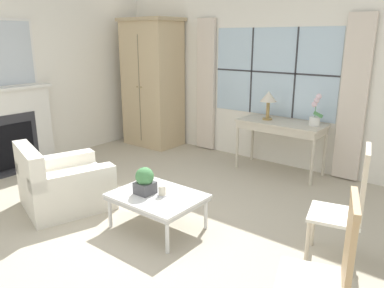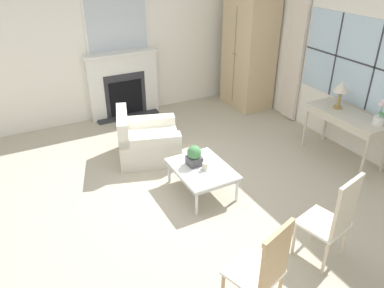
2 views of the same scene
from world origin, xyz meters
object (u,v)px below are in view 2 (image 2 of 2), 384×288
at_px(armoire, 249,50).
at_px(armchair_upholstered, 147,142).
at_px(potted_orchid, 381,113).
at_px(accent_chair_wooden, 264,267).
at_px(fireplace, 123,79).
at_px(side_chair_wooden, 334,217).
at_px(coffee_table, 202,170).
at_px(potted_plant_small, 194,156).
at_px(pillar_candle, 205,167).
at_px(table_lamp, 341,88).
at_px(console_table, 347,119).

height_order(armoire, armchair_upholstered, armoire).
height_order(potted_orchid, accent_chair_wooden, potted_orchid).
distance_m(fireplace, side_chair_wooden, 4.85).
xyz_separation_m(side_chair_wooden, accent_chair_wooden, (0.19, -1.04, -0.02)).
height_order(fireplace, coffee_table, fireplace).
height_order(armoire, potted_plant_small, armoire).
bearing_deg(fireplace, side_chair_wooden, 7.52).
bearing_deg(accent_chair_wooden, armoire, 146.46).
height_order(potted_orchid, coffee_table, potted_orchid).
xyz_separation_m(fireplace, side_chair_wooden, (4.81, 0.63, -0.14)).
bearing_deg(potted_orchid, accent_chair_wooden, -67.07).
xyz_separation_m(potted_orchid, pillar_candle, (-0.64, -2.50, -0.51)).
relative_size(fireplace, coffee_table, 2.43).
xyz_separation_m(potted_orchid, armchair_upholstered, (-1.96, -2.82, -0.69)).
bearing_deg(coffee_table, side_chair_wooden, 17.68).
relative_size(table_lamp, accent_chair_wooden, 0.41).
distance_m(console_table, armchair_upholstered, 3.16).
bearing_deg(table_lamp, armchair_upholstered, -114.15).
bearing_deg(armoire, side_chair_wooden, -23.83).
height_order(fireplace, table_lamp, fireplace).
relative_size(fireplace, side_chair_wooden, 2.04).
bearing_deg(accent_chair_wooden, table_lamp, 123.94).
height_order(fireplace, accent_chair_wooden, fireplace).
bearing_deg(console_table, armoire, -178.89).
bearing_deg(potted_plant_small, fireplace, -179.74).
bearing_deg(pillar_candle, side_chair_wooden, 17.99).
relative_size(potted_orchid, pillar_candle, 3.76).
xyz_separation_m(fireplace, potted_plant_small, (2.91, 0.01, -0.22)).
height_order(accent_chair_wooden, pillar_candle, accent_chair_wooden).
height_order(armoire, coffee_table, armoire).
bearing_deg(console_table, potted_orchid, 8.18).
xyz_separation_m(fireplace, console_table, (3.26, 2.51, -0.06)).
distance_m(accent_chair_wooden, pillar_candle, 1.97).
bearing_deg(side_chair_wooden, fireplace, -172.48).
bearing_deg(armchair_upholstered, side_chair_wooden, 16.17).
bearing_deg(armoire, console_table, 1.11).
relative_size(fireplace, console_table, 1.76).
bearing_deg(armchair_upholstered, potted_orchid, 55.25).
bearing_deg(potted_plant_small, accent_chair_wooden, -11.33).
height_order(console_table, coffee_table, console_table).
distance_m(armchair_upholstered, accent_chair_wooden, 3.24).
bearing_deg(pillar_candle, console_table, 86.11).
height_order(fireplace, potted_plant_small, fireplace).
height_order(armoire, table_lamp, armoire).
bearing_deg(pillar_candle, potted_orchid, 75.68).
bearing_deg(pillar_candle, accent_chair_wooden, -14.28).
relative_size(armoire, accent_chair_wooden, 2.18).
height_order(fireplace, armoire, armoire).
bearing_deg(coffee_table, fireplace, -178.70).
height_order(armoire, accent_chair_wooden, armoire).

